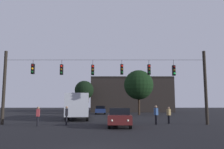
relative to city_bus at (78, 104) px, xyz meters
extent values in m
plane|color=black|center=(3.55, 3.74, -1.87)|extent=(168.00, 168.00, 0.00)
cylinder|color=black|center=(-5.69, -8.35, 1.51)|extent=(0.28, 0.28, 6.76)
cylinder|color=black|center=(12.80, -8.35, 1.51)|extent=(0.28, 0.28, 6.76)
cylinder|color=black|center=(3.55, -8.35, 4.05)|extent=(18.49, 0.02, 0.02)
cylinder|color=black|center=(-3.12, -8.35, 3.86)|extent=(0.03, 0.03, 0.36)
cube|color=black|center=(-3.12, -8.35, 3.21)|extent=(0.26, 0.32, 0.95)
sphere|color=#510A0A|center=(-3.12, -8.53, 3.51)|extent=(0.20, 0.20, 0.20)
sphere|color=orange|center=(-3.12, -8.53, 3.21)|extent=(0.20, 0.20, 0.20)
sphere|color=#0C4219|center=(-3.12, -8.53, 2.91)|extent=(0.20, 0.20, 0.20)
cylinder|color=black|center=(-0.45, -8.35, 3.82)|extent=(0.03, 0.03, 0.43)
cube|color=black|center=(-0.45, -8.35, 3.13)|extent=(0.26, 0.32, 0.95)
sphere|color=red|center=(-0.45, -8.53, 3.43)|extent=(0.20, 0.20, 0.20)
sphere|color=#5B3D0C|center=(-0.45, -8.53, 3.13)|extent=(0.20, 0.20, 0.20)
sphere|color=#0C4219|center=(-0.45, -8.53, 2.83)|extent=(0.20, 0.20, 0.20)
cylinder|color=black|center=(2.43, -8.35, 3.81)|extent=(0.03, 0.03, 0.46)
cube|color=black|center=(2.43, -8.35, 3.11)|extent=(0.26, 0.32, 0.95)
sphere|color=red|center=(2.43, -8.53, 3.41)|extent=(0.20, 0.20, 0.20)
sphere|color=#5B3D0C|center=(2.43, -8.53, 3.11)|extent=(0.20, 0.20, 0.20)
sphere|color=#0C4219|center=(2.43, -8.53, 2.81)|extent=(0.20, 0.20, 0.20)
cylinder|color=black|center=(5.12, -8.35, 3.84)|extent=(0.03, 0.03, 0.40)
cube|color=black|center=(5.12, -8.35, 3.16)|extent=(0.26, 0.32, 0.95)
sphere|color=red|center=(5.12, -8.53, 3.46)|extent=(0.20, 0.20, 0.20)
sphere|color=#5B3D0C|center=(5.12, -8.53, 3.16)|extent=(0.20, 0.20, 0.20)
sphere|color=#0C4219|center=(5.12, -8.53, 2.86)|extent=(0.20, 0.20, 0.20)
cylinder|color=black|center=(7.64, -8.35, 3.83)|extent=(0.03, 0.03, 0.42)
cube|color=black|center=(7.64, -8.35, 3.14)|extent=(0.26, 0.32, 0.95)
sphere|color=red|center=(7.64, -8.53, 3.44)|extent=(0.20, 0.20, 0.20)
sphere|color=#5B3D0C|center=(7.64, -8.53, 3.14)|extent=(0.20, 0.20, 0.20)
sphere|color=#0C4219|center=(7.64, -8.53, 2.84)|extent=(0.20, 0.20, 0.20)
cylinder|color=black|center=(9.94, -8.35, 3.79)|extent=(0.03, 0.03, 0.50)
cube|color=black|center=(9.94, -8.35, 3.06)|extent=(0.26, 0.32, 0.95)
sphere|color=#510A0A|center=(9.94, -8.53, 3.36)|extent=(0.20, 0.20, 0.20)
sphere|color=#5B3D0C|center=(9.94, -8.53, 3.06)|extent=(0.20, 0.20, 0.20)
sphere|color=#1EE04C|center=(9.94, -8.53, 2.76)|extent=(0.20, 0.20, 0.20)
cube|color=#B7BCC6|center=(0.00, 0.01, -0.12)|extent=(3.57, 11.19, 2.50)
cube|color=black|center=(0.00, 0.01, 0.49)|extent=(3.55, 10.54, 0.70)
cylinder|color=black|center=(-1.50, 3.84, -1.37)|extent=(0.38, 1.02, 1.00)
cylinder|color=black|center=(0.71, 4.06, -1.37)|extent=(0.38, 1.02, 1.00)
cylinder|color=black|center=(-0.89, -2.29, -1.37)|extent=(0.38, 1.02, 1.00)
cylinder|color=black|center=(1.32, -2.07, -1.37)|extent=(0.38, 1.02, 1.00)
cylinder|color=black|center=(-0.69, -4.26, -1.37)|extent=(0.38, 1.02, 1.00)
cylinder|color=black|center=(1.52, -4.04, -1.37)|extent=(0.38, 1.02, 1.00)
cube|color=beige|center=(-0.33, 3.29, 0.49)|extent=(2.63, 1.05, 0.56)
cube|color=beige|center=(0.27, -2.73, 0.49)|extent=(2.63, 1.05, 0.56)
cube|color=#511919|center=(4.82, -10.43, -1.21)|extent=(1.86, 4.33, 0.68)
cube|color=black|center=(4.83, -10.28, -0.61)|extent=(1.62, 2.34, 0.52)
cylinder|color=black|center=(5.59, -11.86, -1.55)|extent=(0.23, 0.64, 0.64)
cylinder|color=black|center=(4.01, -11.84, -1.55)|extent=(0.23, 0.64, 0.64)
cylinder|color=black|center=(5.63, -9.03, -1.55)|extent=(0.23, 0.64, 0.64)
cylinder|color=black|center=(4.05, -9.00, -1.55)|extent=(0.23, 0.64, 0.64)
sphere|color=white|center=(5.37, -12.54, -1.21)|extent=(0.18, 0.18, 0.18)
sphere|color=white|center=(4.22, -12.53, -1.21)|extent=(0.18, 0.18, 0.18)
cube|color=navy|center=(2.07, 13.28, -1.21)|extent=(2.05, 4.40, 0.68)
cube|color=black|center=(2.08, 13.13, -0.61)|extent=(1.72, 2.41, 0.52)
cylinder|color=black|center=(1.20, 14.65, -1.55)|extent=(0.26, 0.65, 0.64)
cylinder|color=black|center=(2.78, 14.74, -1.55)|extent=(0.26, 0.65, 0.64)
cylinder|color=black|center=(1.36, 11.82, -1.55)|extent=(0.26, 0.65, 0.64)
cylinder|color=black|center=(2.94, 11.91, -1.55)|extent=(0.26, 0.65, 0.64)
sphere|color=white|center=(1.37, 15.34, -1.21)|extent=(0.18, 0.18, 0.18)
sphere|color=white|center=(2.52, 15.41, -1.21)|extent=(0.18, 0.18, 0.18)
cylinder|color=black|center=(-1.99, -9.94, -1.46)|extent=(0.14, 0.14, 0.81)
cylinder|color=black|center=(-2.01, -9.78, -1.46)|extent=(0.14, 0.14, 0.81)
cube|color=maroon|center=(-2.00, -9.86, -0.75)|extent=(0.29, 0.39, 0.61)
sphere|color=#8C6B51|center=(-2.00, -9.86, -0.34)|extent=(0.22, 0.22, 0.22)
cylinder|color=black|center=(9.61, -7.10, -1.48)|extent=(0.14, 0.14, 0.78)
cylinder|color=black|center=(9.66, -7.25, -1.48)|extent=(0.14, 0.14, 0.78)
cube|color=#997F4C|center=(9.64, -7.18, -0.80)|extent=(0.34, 0.42, 0.58)
sphere|color=#8C6B51|center=(9.64, -7.18, -0.40)|extent=(0.21, 0.21, 0.21)
cylinder|color=black|center=(0.20, -8.80, -1.45)|extent=(0.14, 0.14, 0.82)
cylinder|color=black|center=(0.22, -8.96, -1.45)|extent=(0.14, 0.14, 0.82)
cube|color=black|center=(0.21, -8.88, -0.74)|extent=(0.29, 0.39, 0.62)
sphere|color=#8C6B51|center=(0.21, -8.88, -0.32)|extent=(0.22, 0.22, 0.22)
cylinder|color=black|center=(8.25, -8.34, -1.44)|extent=(0.14, 0.14, 0.85)
cylinder|color=black|center=(8.19, -8.19, -1.44)|extent=(0.14, 0.14, 0.85)
cube|color=#2D4C7F|center=(8.22, -8.26, -0.70)|extent=(0.35, 0.42, 0.63)
sphere|color=#8C6B51|center=(8.22, -8.26, -0.27)|extent=(0.23, 0.23, 0.23)
cube|color=black|center=(8.82, 28.85, 1.88)|extent=(18.70, 13.49, 7.49)
cube|color=black|center=(8.82, 28.85, 5.88)|extent=(18.70, 13.49, 0.50)
cylinder|color=#2D2116|center=(8.77, 10.03, -0.20)|extent=(0.34, 0.34, 3.33)
sphere|color=black|center=(8.77, 10.03, 3.23)|extent=(5.03, 5.03, 5.03)
cylinder|color=black|center=(-1.73, 20.03, -0.19)|extent=(0.46, 0.46, 3.34)
sphere|color=black|center=(-1.73, 20.03, 2.89)|extent=(4.05, 4.05, 4.05)
camera|label=1|loc=(4.22, -29.63, -0.02)|focal=37.32mm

